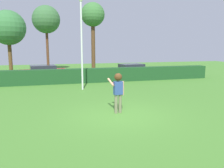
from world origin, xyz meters
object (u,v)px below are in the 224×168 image
at_px(frisbee, 115,83).
at_px(willow_tree, 93,17).
at_px(parked_car_green, 131,70).
at_px(person, 118,88).
at_px(parked_car_red, 43,71).
at_px(oak_tree, 46,20).
at_px(maple_tree, 8,28).
at_px(lamppost, 82,40).

relative_size(frisbee, willow_tree, 0.04).
distance_m(parked_car_green, willow_tree, 6.90).
bearing_deg(person, parked_car_red, 105.74).
relative_size(frisbee, oak_tree, 0.04).
height_order(parked_car_green, willow_tree, willow_tree).
distance_m(maple_tree, willow_tree, 8.21).
xyz_separation_m(lamppost, parked_car_red, (-2.70, 6.19, -2.64)).
distance_m(frisbee, parked_car_green, 11.70).
bearing_deg(person, maple_tree, 115.26).
distance_m(lamppost, oak_tree, 13.48).
distance_m(oak_tree, maple_tree, 6.71).
relative_size(oak_tree, willow_tree, 1.03).
xyz_separation_m(parked_car_red, parked_car_green, (8.33, -0.65, 0.00)).
bearing_deg(willow_tree, parked_car_green, -43.46).
relative_size(person, frisbee, 6.62).
relative_size(lamppost, maple_tree, 0.98).
bearing_deg(oak_tree, willow_tree, -43.60).
distance_m(person, lamppost, 6.38).
relative_size(oak_tree, maple_tree, 1.24).
relative_size(maple_tree, willow_tree, 0.83).
relative_size(parked_car_green, oak_tree, 0.58).
xyz_separation_m(frisbee, lamppost, (-0.82, 5.12, 2.13)).
height_order(lamppost, parked_car_red, lamppost).
height_order(maple_tree, willow_tree, willow_tree).
bearing_deg(willow_tree, parked_car_red, -155.18).
bearing_deg(oak_tree, parked_car_green, -43.54).
relative_size(lamppost, parked_car_green, 1.36).
xyz_separation_m(frisbee, oak_tree, (-3.07, 18.14, 4.80)).
xyz_separation_m(frisbee, parked_car_green, (4.81, 10.65, -0.51)).
relative_size(parked_car_green, maple_tree, 0.72).
xyz_separation_m(parked_car_red, maple_tree, (-2.86, 1.18, 3.88)).
distance_m(parked_car_green, oak_tree, 12.10).
bearing_deg(maple_tree, frisbee, -62.90).
height_order(lamppost, willow_tree, willow_tree).
distance_m(lamppost, parked_car_green, 8.32).
height_order(lamppost, maple_tree, maple_tree).
xyz_separation_m(frisbee, parked_car_red, (-3.53, 11.30, -0.51)).
height_order(parked_car_green, maple_tree, maple_tree).
bearing_deg(parked_car_green, lamppost, -135.50).
distance_m(person, parked_car_green, 12.50).
height_order(lamppost, parked_car_green, lamppost).
bearing_deg(willow_tree, lamppost, -105.86).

